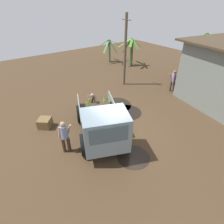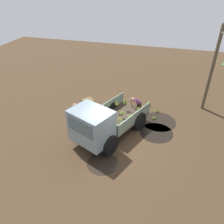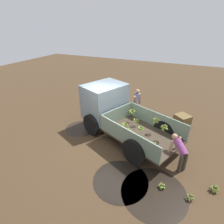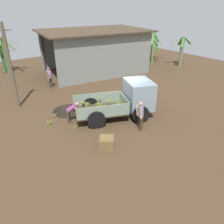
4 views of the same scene
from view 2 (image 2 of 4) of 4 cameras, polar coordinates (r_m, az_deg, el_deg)
The scene contains 13 objects.
ground at distance 11.39m, azimuth 1.27°, elevation -8.11°, with size 36.00×36.00×0.00m, color #453220.
mud_patch_0 at distance 12.31m, azimuth 11.48°, elevation -5.28°, with size 1.84×1.84×0.01m, color black.
mud_patch_1 at distance 13.21m, azimuth 12.04°, elevation -2.42°, with size 2.04×2.04×0.01m, color black.
mud_patch_2 at distance 10.36m, azimuth -2.41°, elevation -13.22°, with size 1.48×1.48×0.01m, color black.
cargo_truck at distance 10.79m, azimuth -3.57°, elevation -3.25°, with size 4.90×3.53×2.13m.
utility_pole at distance 14.27m, azimuth 24.66°, elevation 10.09°, with size 0.91×0.20×5.21m.
person_foreground_visitor at distance 11.99m, azimuth -9.55°, elevation -0.87°, with size 0.43×0.65×1.63m.
person_worker_loading at distance 13.35m, azimuth 6.50°, elevation 2.25°, with size 0.74×0.75×1.23m.
banana_bunch_on_ground_0 at distance 13.32m, azimuth 10.99°, elevation -1.51°, with size 0.24×0.24×0.17m.
banana_bunch_on_ground_1 at distance 14.00m, azimuth 3.55°, elevation 0.99°, with size 0.20×0.20×0.19m.
banana_bunch_on_ground_2 at distance 14.61m, azimuth 9.55°, elevation 2.09°, with size 0.26×0.27×0.22m.
banana_bunch_on_ground_3 at distance 14.01m, azimuth 11.66°, elevation 0.41°, with size 0.25×0.25×0.20m.
wooden_crate_0 at distance 14.24m, azimuth -6.26°, elevation 2.22°, with size 0.65×0.65×0.53m, color brown.
Camera 2 is at (8.37, 2.10, 7.44)m, focal length 35.00 mm.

